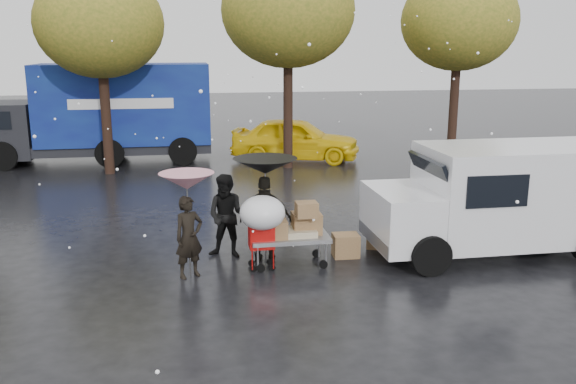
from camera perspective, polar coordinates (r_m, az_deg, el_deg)
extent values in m
plane|color=black|center=(11.33, -3.94, -7.84)|extent=(90.00, 90.00, 0.00)
imported|color=black|center=(11.18, -9.25, -4.19)|extent=(0.66, 0.58, 1.51)
imported|color=black|center=(12.10, -5.69, -2.27)|extent=(0.99, 0.88, 1.68)
imported|color=black|center=(11.77, -2.11, -2.60)|extent=(1.07, 0.63, 1.71)
cylinder|color=#4C4C4C|center=(11.13, -9.28, -3.50)|extent=(0.02, 0.02, 1.79)
cone|color=#E05C7C|center=(10.91, -9.46, 1.01)|extent=(0.98, 0.98, 0.30)
sphere|color=#4C4C4C|center=(10.90, -9.46, 1.16)|extent=(0.06, 0.06, 0.06)
cylinder|color=#4C4C4C|center=(11.74, -2.12, -2.13)|extent=(0.02, 0.02, 1.91)
cone|color=black|center=(11.52, -2.16, 2.45)|extent=(1.23, 1.23, 0.30)
sphere|color=#4C4C4C|center=(11.51, -2.16, 2.60)|extent=(0.06, 0.06, 0.06)
cube|color=slate|center=(11.69, 0.14, -4.26)|extent=(1.50, 0.80, 0.08)
cylinder|color=slate|center=(11.52, -3.54, -3.27)|extent=(0.04, 0.04, 0.60)
cube|color=brown|center=(11.78, 1.74, -2.92)|extent=(0.55, 0.45, 0.40)
cube|color=brown|center=(11.49, -1.25, -3.47)|extent=(0.45, 0.40, 0.35)
cube|color=brown|center=(11.44, 1.75, -1.64)|extent=(0.40, 0.35, 0.28)
cube|color=tan|center=(11.67, 0.38, -3.78)|extent=(0.90, 0.55, 0.12)
cylinder|color=black|center=(11.46, -2.56, -7.14)|extent=(0.16, 0.05, 0.16)
cylinder|color=black|center=(12.06, -2.95, -6.07)|extent=(0.16, 0.05, 0.16)
cylinder|color=black|center=(11.66, 3.34, -6.78)|extent=(0.16, 0.05, 0.16)
cylinder|color=black|center=(12.25, 2.66, -5.76)|extent=(0.16, 0.05, 0.16)
cube|color=#AE0B09|center=(11.48, -2.51, -4.10)|extent=(0.47, 0.41, 0.45)
cylinder|color=#AE0B09|center=(11.19, -2.40, -2.58)|extent=(0.42, 0.02, 0.02)
cylinder|color=#4C4C4C|center=(11.21, -2.40, -2.93)|extent=(0.02, 0.02, 0.60)
ellipsoid|color=white|center=(11.15, -2.41, -1.94)|extent=(0.84, 0.84, 0.63)
cylinder|color=black|center=(11.50, -3.27, -7.18)|extent=(0.12, 0.04, 0.12)
cylinder|color=black|center=(11.80, -3.45, -6.64)|extent=(0.12, 0.04, 0.12)
cylinder|color=black|center=(11.54, -1.48, -7.09)|extent=(0.12, 0.04, 0.12)
cylinder|color=black|center=(11.84, -1.71, -6.55)|extent=(0.12, 0.04, 0.12)
cube|color=white|center=(13.09, 20.68, -0.04)|extent=(3.80, 2.00, 1.90)
cube|color=white|center=(12.16, 10.70, -2.32)|extent=(1.20, 1.95, 1.10)
cube|color=black|center=(12.17, 13.31, 1.67)|extent=(0.37, 1.70, 0.67)
cube|color=slate|center=(12.10, 8.17, -4.28)|extent=(0.12, 1.90, 0.25)
cylinder|color=black|center=(11.54, 13.17, -5.77)|extent=(0.76, 0.28, 0.76)
cylinder|color=black|center=(13.22, 10.01, -3.13)|extent=(0.76, 0.28, 0.76)
cylinder|color=black|center=(14.64, 22.28, -2.32)|extent=(0.76, 0.28, 0.76)
cube|color=navy|center=(22.91, -15.04, 8.01)|extent=(6.00, 2.50, 2.80)
cube|color=black|center=(23.75, -25.09, 5.31)|extent=(2.20, 2.40, 1.90)
cube|color=black|center=(23.21, -17.27, 4.07)|extent=(8.00, 2.30, 0.35)
cube|color=white|center=(21.65, -15.34, 7.96)|extent=(3.50, 0.03, 0.35)
cylinder|color=black|center=(22.71, -25.15, 3.06)|extent=(1.00, 0.30, 1.00)
cylinder|color=black|center=(24.90, -23.80, 4.02)|extent=(1.00, 0.30, 1.00)
cylinder|color=black|center=(21.88, -9.82, 3.80)|extent=(1.00, 0.30, 1.00)
cylinder|color=black|center=(24.15, -9.83, 4.71)|extent=(1.00, 0.30, 1.00)
cube|color=brown|center=(12.30, 5.42, -4.99)|extent=(0.53, 0.43, 0.46)
cube|color=brown|center=(12.90, 8.44, -4.45)|extent=(0.56, 0.51, 0.35)
imported|color=yellow|center=(22.40, 0.70, 4.98)|extent=(5.01, 3.28, 1.58)
cylinder|color=black|center=(20.74, -16.72, 7.76)|extent=(0.32, 0.32, 4.48)
ellipsoid|color=#4D5D1A|center=(20.67, -17.22, 14.83)|extent=(4.00, 4.00, 3.40)
cylinder|color=black|center=(20.87, 0.00, 8.93)|extent=(0.32, 0.32, 4.90)
ellipsoid|color=#4D5D1A|center=(20.84, 0.00, 16.63)|extent=(4.40, 4.40, 3.74)
cylinder|color=black|center=(22.68, 15.28, 8.48)|extent=(0.32, 0.32, 4.62)
ellipsoid|color=#4D5D1A|center=(22.62, 15.71, 15.14)|extent=(4.00, 4.00, 3.40)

